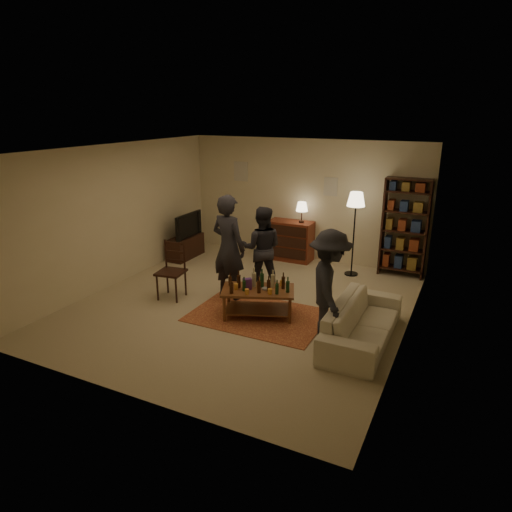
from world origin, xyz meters
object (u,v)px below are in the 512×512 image
Objects in this scene: sofa at (362,322)px; person_by_sofa at (329,286)px; dresser at (291,240)px; coffee_table at (258,292)px; person_right at (262,248)px; bookshelf at (405,227)px; floor_lamp at (356,205)px; person_left at (229,247)px; tv_stand at (185,241)px; dining_chair at (172,268)px.

sofa is 1.24× the size of person_by_sofa.
sofa is at bearing -52.46° from dresser.
coffee_table is 1.32m from person_right.
bookshelf is 1.16× the size of floor_lamp.
sofa is at bearing 178.72° from person_left.
coffee_table is 0.64× the size of sofa.
person_left is 2.21m from person_by_sofa.
floor_lamp is (0.89, 2.65, 1.05)m from coffee_table.
dresser is at bearing 101.78° from coffee_table.
dresser is (2.25, 0.91, 0.09)m from tv_stand.
person_by_sofa is at bearing -13.31° from dining_chair.
coffee_table is at bearing 86.95° from sofa.
dining_chair is 0.79× the size of dresser.
floor_lamp reaches higher than tv_stand.
dining_chair is at bearing 36.09° from person_left.
dining_chair is 3.05m from person_by_sofa.
bookshelf is 0.97× the size of sofa.
person_left is at bearing 16.45° from dining_chair.
person_by_sofa reaches higher than dining_chair.
dining_chair is 0.63× the size of person_by_sofa.
floor_lamp is at bearing -116.88° from person_left.
person_right is at bearing -104.91° from person_left.
person_left reaches higher than dresser.
person_left reaches higher than person_by_sofa.
coffee_table is 1.25× the size of dining_chair.
person_by_sofa is (4.14, -2.32, 0.46)m from tv_stand.
person_by_sofa is (1.75, -1.38, 0.04)m from person_right.
sofa is at bearing -25.34° from tv_stand.
floor_lamp is (-0.92, -0.43, 0.44)m from bookshelf.
floor_lamp reaches higher than dining_chair.
bookshelf reaches higher than sofa.
person_right is (-2.25, 1.27, 0.50)m from sofa.
tv_stand is at bearing -26.41° from person_left.
person_right is (0.34, 0.68, -0.16)m from person_left.
person_left is (-0.82, 0.50, 0.53)m from coffee_table.
person_right is (-0.49, 1.17, 0.38)m from coffee_table.
dresser reaches higher than sofa.
floor_lamp is 0.91× the size of person_left.
person_right reaches higher than dresser.
tv_stand is at bearing 110.78° from dining_chair.
person_by_sofa reaches higher than person_right.
dining_chair is at bearing -139.81° from bookshelf.
dining_chair reaches higher than sofa.
dining_chair is (-1.76, 0.07, 0.14)m from coffee_table.
coffee_table is 0.98× the size of dresser.
sofa is at bearing -90.82° from bookshelf.
floor_lamp is at bearing 36.21° from dining_chair.
dining_chair is at bearing -135.76° from floor_lamp.
dining_chair is at bearing 177.72° from coffee_table.
floor_lamp is at bearing -17.05° from person_by_sofa.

